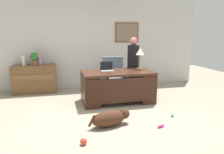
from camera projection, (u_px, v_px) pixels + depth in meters
name	position (u px, v px, depth m)	size (l,w,h in m)	color
ground_plane	(112.00, 114.00, 4.81)	(12.00, 12.00, 0.00)	#9E937F
back_wall	(92.00, 44.00, 7.01)	(7.00, 0.16, 2.70)	silver
desk	(118.00, 86.00, 5.56)	(1.75, 0.96, 0.78)	#422316
credenza	(35.00, 79.00, 6.45)	(1.22, 0.50, 0.80)	brown
armchair	(114.00, 77.00, 6.46)	(0.60, 0.59, 1.03)	slate
person_standing	(133.00, 66.00, 6.21)	(0.32, 0.32, 1.59)	#262323
dog_lying	(110.00, 118.00, 4.16)	(0.84, 0.44, 0.30)	#472819
laptop	(107.00, 69.00, 5.59)	(0.32, 0.22, 0.23)	#B2B5BA
desk_lamp	(140.00, 53.00, 5.76)	(0.22, 0.22, 0.56)	#9E8447
vase_with_flowers	(40.00, 58.00, 6.37)	(0.17, 0.17, 0.34)	#A695C6
vase_empty	(23.00, 61.00, 6.28)	(0.10, 0.10, 0.28)	silver
potted_plant	(35.00, 58.00, 6.34)	(0.24, 0.24, 0.36)	brown
dog_toy_ball	(83.00, 142.00, 3.48)	(0.11, 0.11, 0.11)	#E53F33
dog_toy_bone	(161.00, 126.00, 4.12)	(0.17, 0.05, 0.05)	#D8338C
dog_toy_plush	(172.00, 115.00, 4.66)	(0.16, 0.05, 0.05)	green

